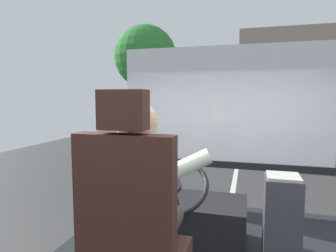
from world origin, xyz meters
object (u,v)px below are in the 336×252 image
object	(u,v)px
bus_driver	(141,195)
steering_console	(184,218)
driver_seat	(134,243)
fare_box	(281,225)

from	to	relation	value
bus_driver	steering_console	xyz separation A→B (m)	(-0.00, 1.10, -0.59)
driver_seat	bus_driver	xyz separation A→B (m)	(0.00, 0.10, 0.22)
steering_console	driver_seat	bearing A→B (deg)	-90.00
bus_driver	fare_box	world-z (taller)	bus_driver
driver_seat	steering_console	size ratio (longest dim) A/B	1.24
bus_driver	steering_console	size ratio (longest dim) A/B	0.73
steering_console	fare_box	bearing A→B (deg)	-18.15
driver_seat	bus_driver	size ratio (longest dim) A/B	1.69
steering_console	fare_box	size ratio (longest dim) A/B	1.45
bus_driver	fare_box	distance (m)	1.24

